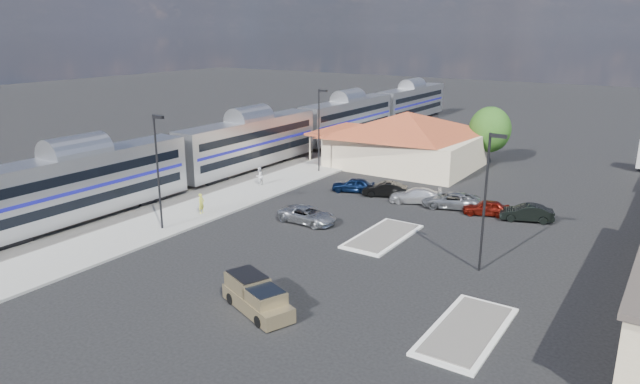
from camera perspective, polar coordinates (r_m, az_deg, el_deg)
The scene contains 22 objects.
ground at distance 43.29m, azimuth 0.36°, elevation -4.31°, with size 280.00×280.00×0.00m, color black.
railbed at distance 62.05m, azimuth -11.98°, elevation 1.70°, with size 16.00×100.00×0.12m, color #4C4944.
platform at distance 54.68m, azimuth -6.78°, elevation 0.04°, with size 5.50×92.00×0.18m, color gray.
passenger_train at distance 62.98m, azimuth -6.98°, elevation 4.77°, with size 3.00×104.00×5.55m.
freight_cars at distance 65.94m, azimuth -11.94°, elevation 4.21°, with size 2.80×46.00×4.00m.
station_depot at distance 64.98m, azimuth 8.58°, elevation 5.29°, with size 18.35×12.24×6.20m.
traffic_island_south at distance 43.02m, azimuth 6.30°, elevation -4.40°, with size 3.30×7.50×0.21m.
traffic_island_north at distance 31.10m, azimuth 14.46°, elevation -13.24°, with size 3.30×7.50×0.21m.
lamp_plat_s at distance 44.38m, azimuth -15.89°, elevation 2.78°, with size 1.08×0.25×9.00m.
lamp_plat_n at distance 60.73m, azimuth -0.04°, elevation 6.83°, with size 1.08×0.25×9.00m.
lamp_lot at distance 36.79m, azimuth 16.37°, elevation 0.07°, with size 1.08×0.25×9.00m.
tree_depot at distance 67.74m, azimuth 16.62°, elevation 6.00°, with size 4.71×4.71×6.63m.
pickup_truck at distance 32.04m, azimuth -6.28°, elevation -10.42°, with size 5.34×3.53×1.73m.
suv at distance 45.68m, azimuth -1.26°, elevation -2.31°, with size 2.24×4.85×1.35m, color #A9ADB2.
person_a at distance 48.46m, azimuth -11.79°, elevation -1.12°, with size 0.62×0.41×1.71m, color gold.
person_b at distance 56.41m, azimuth -6.09°, elevation 1.60°, with size 0.87×0.68×1.79m, color white.
parked_car_a at distance 54.42m, azimuth 3.36°, elevation 0.72°, with size 1.65×4.11×1.40m, color #0C1C3E.
parked_car_b at distance 53.22m, azimuth 6.50°, elevation 0.27°, with size 1.45×4.16×1.37m, color black.
parked_car_c at distance 51.66m, azimuth 9.51°, elevation -0.35°, with size 1.87×4.61×1.34m, color silver.
parked_car_d at distance 50.79m, azimuth 12.94°, elevation -0.80°, with size 2.31×5.01×1.39m, color gray.
parked_car_e at distance 49.58m, azimuth 16.27°, elevation -1.51°, with size 1.53×3.81×1.30m, color maroon.
parked_car_f at distance 49.08m, azimuth 19.93°, elevation -1.97°, with size 1.46×4.20×1.38m, color black.
Camera 1 is at (22.10, -34.05, 15.05)m, focal length 32.00 mm.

